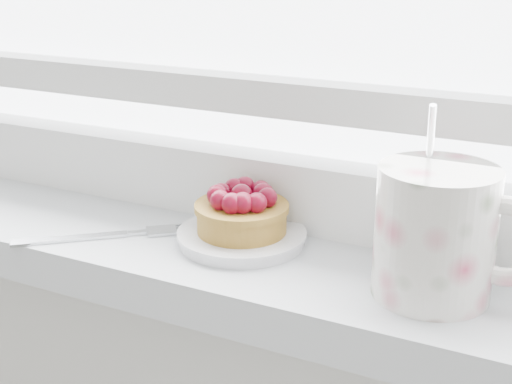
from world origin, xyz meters
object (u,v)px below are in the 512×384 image
Objects in this scene: raspberry_tart at (242,210)px; floral_mug at (440,231)px; saucer at (242,237)px; fork at (111,235)px.

floral_mug reaches higher than raspberry_tart.
floral_mug reaches higher than saucer.
saucer is 0.80× the size of floral_mug.
saucer is 0.13m from fork.
raspberry_tart is (0.00, -0.00, 0.03)m from saucer.
floral_mug is at bearing -6.87° from raspberry_tart.
raspberry_tart is at bearing -20.26° from saucer.
fork is (-0.12, -0.04, -0.00)m from saucer.
floral_mug is at bearing -6.87° from saucer.
floral_mug is at bearing 4.01° from fork.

